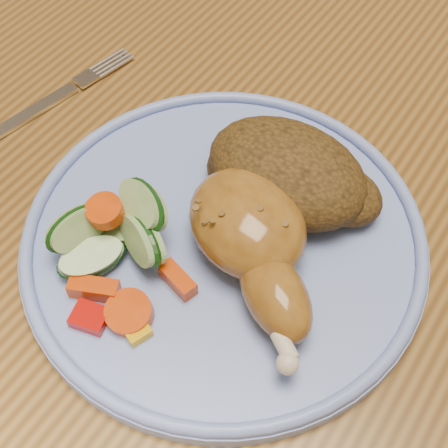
{
  "coord_description": "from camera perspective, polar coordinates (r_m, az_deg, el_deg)",
  "views": [
    {
      "loc": [
        0.1,
        -0.3,
        1.16
      ],
      "look_at": [
        -0.05,
        -0.08,
        0.78
      ],
      "focal_mm": 50.0,
      "sensor_mm": 36.0,
      "label": 1
    }
  ],
  "objects": [
    {
      "name": "rice_pilaf",
      "position": [
        0.49,
        6.08,
        4.5
      ],
      "size": [
        0.14,
        0.1,
        0.06
      ],
      "color": "#4A3212",
      "rests_on": "plate"
    },
    {
      "name": "dining_table",
      "position": [
        0.58,
        8.68,
        -3.73
      ],
      "size": [
        0.9,
        1.4,
        0.75
      ],
      "color": "brown",
      "rests_on": "ground"
    },
    {
      "name": "fork",
      "position": [
        0.6,
        -15.84,
        10.63
      ],
      "size": [
        0.04,
        0.16,
        0.0
      ],
      "color": "silver",
      "rests_on": "dining_table"
    },
    {
      "name": "plate",
      "position": [
        0.48,
        0.0,
        -1.45
      ],
      "size": [
        0.31,
        0.31,
        0.01
      ],
      "primitive_type": "cylinder",
      "color": "#7289D2",
      "rests_on": "dining_table"
    },
    {
      "name": "chicken_leg",
      "position": [
        0.44,
        2.73,
        -1.4
      ],
      "size": [
        0.15,
        0.14,
        0.05
      ],
      "color": "#8F5E1E",
      "rests_on": "plate"
    },
    {
      "name": "plate_rim",
      "position": [
        0.47,
        0.0,
        -0.7
      ],
      "size": [
        0.31,
        0.31,
        0.01
      ],
      "primitive_type": "torus",
      "color": "#7289D2",
      "rests_on": "plate"
    },
    {
      "name": "vegetable_pile",
      "position": [
        0.46,
        -10.04,
        -1.49
      ],
      "size": [
        0.12,
        0.12,
        0.06
      ],
      "color": "#A50A05",
      "rests_on": "plate"
    }
  ]
}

